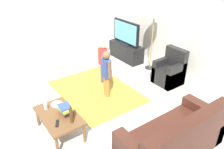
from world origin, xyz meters
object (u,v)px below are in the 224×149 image
Objects in this scene: coffee_table at (59,117)px; bottle at (71,115)px; tv at (126,33)px; armchair at (170,72)px; couch at (176,141)px; soda_can at (46,106)px; child_near_tv at (104,59)px; floor_lamp at (154,14)px; book_stack at (66,110)px; child_center at (106,70)px; tv_remote at (57,123)px; plate at (57,104)px; tv_stand at (126,52)px.

bottle is (0.32, 0.10, 0.19)m from coffee_table.
tv is 1.91m from armchair.
soda_can is at bearing -142.23° from couch.
child_near_tv reaches higher than coffee_table.
child_near_tv reaches higher than armchair.
coffee_table is at bearing -72.32° from floor_lamp.
book_stack is (0.05, 0.12, 0.14)m from coffee_table.
soda_can is at bearing -159.86° from bottle.
tv_remote is at bearing -63.06° from child_center.
coffee_table is 0.26m from tv_remote.
tv is 3.59m from book_stack.
plate is at bearing -175.74° from tv_remote.
plate reaches higher than tv_remote.
coffee_table is (1.03, -3.24, -1.17)m from floor_lamp.
bottle reaches higher than coffee_table.
bottle reaches higher than tv_stand.
tv_remote is (2.18, -3.19, -0.42)m from tv.
child_center is 6.50× the size of tv_remote.
coffee_table is (0.55, -1.40, -0.29)m from child_center.
tv reaches higher than couch.
book_stack is (0.61, -1.28, -0.16)m from child_center.
child_center is at bearing 115.27° from book_stack.
tv_stand is 1.83m from armchair.
tv is at bearing 153.16° from couch.
tv is 0.61× the size of couch.
coffee_table is 0.19m from book_stack.
tv_stand is at bearing 122.33° from coffee_table.
bottle reaches higher than book_stack.
child_center is at bearing 177.15° from couch.
bottle is (0.87, -1.30, -0.10)m from child_center.
child_center is 1.35m from plate.
tv_remote is (1.31, -1.81, -0.25)m from child_near_tv.
tv is 1.22× the size of armchair.
child_center is (0.53, -0.29, -0.01)m from child_near_tv.
floor_lamp is 1.78× the size of coffee_table.
tv_remote is (1.25, -3.36, -1.11)m from floor_lamp.
book_stack reaches higher than plate.
armchair is 1.71m from child_near_tv.
bottle is 0.28m from tv_remote.
couch reaches higher than soda_can.
armchair is at bearing -11.97° from floor_lamp.
tv_stand is 3.77m from bottle.
tv_stand is at bearing 121.76° from child_near_tv.
plate is at bearing 95.12° from soda_can.
book_stack is (1.09, -3.13, -1.04)m from floor_lamp.
child_center reaches higher than soda_can.
floor_lamp is at bearing 113.30° from bottle.
couch is at bearing -8.42° from child_near_tv.
child_near_tv is (0.87, -1.38, -0.17)m from tv.
book_stack is 0.30m from tv_remote.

